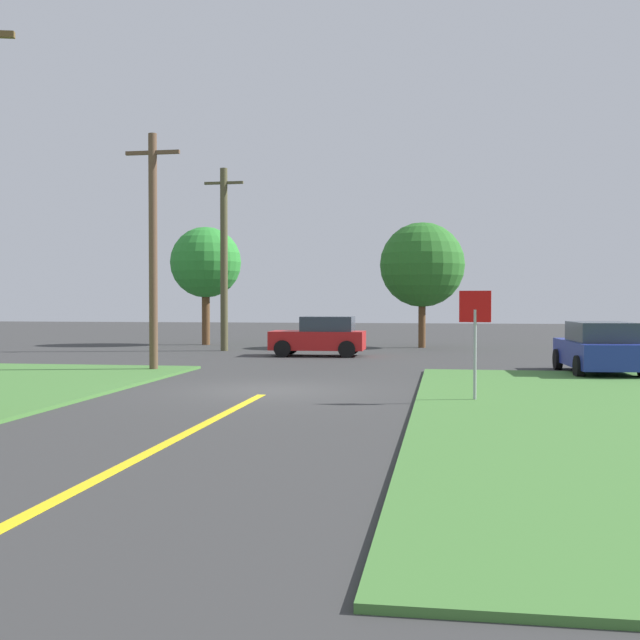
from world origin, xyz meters
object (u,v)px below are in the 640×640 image
car_approaching_junction (320,336)px  oak_tree_left (206,263)px  stop_sign (475,325)px  utility_pole_far (224,258)px  pine_tree_center (422,265)px  utility_pole_mid (153,248)px  car_on_crossroad (599,348)px

car_approaching_junction → oak_tree_left: oak_tree_left is taller
stop_sign → utility_pole_far: (-10.53, 16.90, 2.47)m
utility_pole_far → oak_tree_left: 5.15m
utility_pole_far → oak_tree_left: (-2.28, 4.62, -0.00)m
pine_tree_center → car_approaching_junction: bearing=-121.4°
utility_pole_mid → pine_tree_center: utility_pole_mid is taller
stop_sign → pine_tree_center: 20.88m
car_on_crossroad → utility_pole_mid: bearing=91.1°
stop_sign → pine_tree_center: bearing=-77.1°
car_approaching_junction → utility_pole_mid: (-4.19, -7.78, 3.14)m
utility_pole_far → pine_tree_center: bearing=23.4°
pine_tree_center → oak_tree_left: bearing=175.7°
car_on_crossroad → utility_pole_far: size_ratio=0.56×
utility_pole_mid → pine_tree_center: size_ratio=1.26×
oak_tree_left → utility_pole_far: bearing=-63.7°
utility_pole_mid → oak_tree_left: bearing=100.9°
car_approaching_junction → stop_sign: bearing=111.4°
utility_pole_far → stop_sign: bearing=-58.1°
car_on_crossroad → pine_tree_center: 14.71m
stop_sign → car_approaching_junction: size_ratio=0.65×
car_approaching_junction → pine_tree_center: 8.21m
car_on_crossroad → utility_pole_far: 17.62m
car_on_crossroad → stop_sign: bearing=148.6°
car_approaching_junction → utility_pole_far: 6.47m
pine_tree_center → stop_sign: bearing=-85.1°
car_approaching_junction → utility_pole_mid: size_ratio=0.50×
car_approaching_junction → utility_pole_mid: 9.38m
car_on_crossroad → utility_pole_mid: utility_pole_mid is taller
oak_tree_left → utility_pole_mid: bearing=-79.1°
utility_pole_far → pine_tree_center: size_ratio=1.36×
stop_sign → utility_pole_mid: 12.02m
oak_tree_left → stop_sign: bearing=-59.2°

